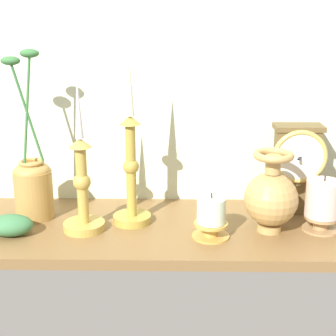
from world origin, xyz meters
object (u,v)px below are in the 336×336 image
(candlestick_tall_left, at_px, (131,169))
(pillar_candle_front, at_px, (211,218))
(pillar_candle_near_clock, at_px, (323,204))
(brass_vase_bulbous, at_px, (271,196))
(brass_vase_jar, at_px, (33,183))
(candlestick_tall_center, at_px, (82,187))
(mantel_clock, at_px, (296,167))

(candlestick_tall_left, bearing_deg, pillar_candle_front, -23.77)
(candlestick_tall_left, bearing_deg, pillar_candle_near_clock, -4.75)
(brass_vase_bulbous, relative_size, brass_vase_jar, 0.47)
(pillar_candle_front, bearing_deg, candlestick_tall_center, 173.18)
(candlestick_tall_left, height_order, pillar_candle_near_clock, candlestick_tall_left)
(pillar_candle_near_clock, bearing_deg, mantel_clock, 109.07)
(mantel_clock, relative_size, brass_vase_bulbous, 1.18)
(mantel_clock, bearing_deg, candlestick_tall_left, -169.32)
(brass_vase_jar, bearing_deg, pillar_candle_front, -14.22)
(candlestick_tall_left, bearing_deg, candlestick_tall_center, -156.79)
(mantel_clock, distance_m, brass_vase_bulbous, 0.15)
(mantel_clock, bearing_deg, brass_vase_bulbous, -123.79)
(brass_vase_jar, height_order, pillar_candle_near_clock, brass_vase_jar)
(pillar_candle_front, xyz_separation_m, pillar_candle_near_clock, (0.25, 0.04, 0.02))
(mantel_clock, height_order, candlestick_tall_center, candlestick_tall_center)
(pillar_candle_front, relative_size, pillar_candle_near_clock, 0.80)
(candlestick_tall_left, xyz_separation_m, brass_vase_bulbous, (0.32, -0.05, -0.05))
(brass_vase_bulbous, bearing_deg, brass_vase_jar, 172.65)
(brass_vase_jar, bearing_deg, brass_vase_bulbous, -7.35)
(candlestick_tall_left, bearing_deg, mantel_clock, 10.68)
(candlestick_tall_center, height_order, brass_vase_jar, brass_vase_jar)
(candlestick_tall_center, height_order, pillar_candle_front, candlestick_tall_center)
(candlestick_tall_center, bearing_deg, pillar_candle_near_clock, 0.98)
(candlestick_tall_left, xyz_separation_m, candlestick_tall_center, (-0.11, -0.05, -0.03))
(mantel_clock, bearing_deg, pillar_candle_front, -144.34)
(mantel_clock, xyz_separation_m, candlestick_tall_left, (-0.40, -0.07, 0.02))
(pillar_candle_front, bearing_deg, pillar_candle_near_clock, 9.75)
(mantel_clock, height_order, candlestick_tall_left, candlestick_tall_left)
(candlestick_tall_center, distance_m, pillar_candle_near_clock, 0.54)
(candlestick_tall_center, bearing_deg, brass_vase_bulbous, 0.03)
(brass_vase_jar, bearing_deg, mantel_clock, 4.38)
(pillar_candle_near_clock, bearing_deg, brass_vase_bulbous, -175.64)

